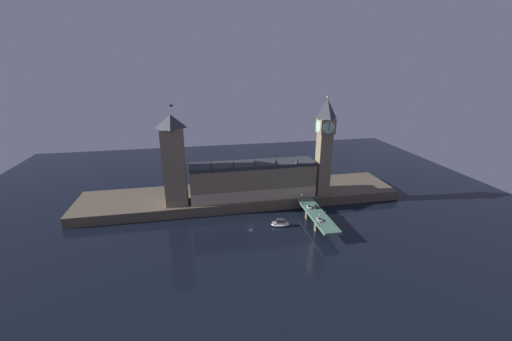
{
  "coord_description": "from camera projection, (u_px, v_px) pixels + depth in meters",
  "views": [
    {
      "loc": [
        -28.8,
        -164.37,
        92.89
      ],
      "look_at": [
        7.01,
        20.0,
        28.32
      ],
      "focal_mm": 22.0,
      "sensor_mm": 36.0,
      "label": 1
    }
  ],
  "objects": [
    {
      "name": "pedestrian_near_rail",
      "position": [
        318.0,
        222.0,
        176.48
      ],
      "size": [
        0.38,
        0.38,
        1.65
      ],
      "color": "black",
      "rests_on": "bridge"
    },
    {
      "name": "parliament_hall",
      "position": [
        253.0,
        180.0,
        210.6
      ],
      "size": [
        82.96,
        18.4,
        28.75
      ],
      "color": "#7F7056",
      "rests_on": "embankment"
    },
    {
      "name": "street_lamp_near",
      "position": [
        320.0,
        219.0,
        172.16
      ],
      "size": [
        1.34,
        0.6,
        7.28
      ],
      "color": "#2D3333",
      "rests_on": "bridge"
    },
    {
      "name": "street_lamp_far",
      "position": [
        302.0,
        198.0,
        199.57
      ],
      "size": [
        1.34,
        0.6,
        6.89
      ],
      "color": "#2D3333",
      "rests_on": "bridge"
    },
    {
      "name": "clock_tower",
      "position": [
        324.0,
        144.0,
        208.13
      ],
      "size": [
        10.5,
        10.61,
        66.57
      ],
      "color": "#7F7056",
      "rests_on": "embankment"
    },
    {
      "name": "car_northbound_lead",
      "position": [
        309.0,
        207.0,
        195.34
      ],
      "size": [
        2.06,
        4.43,
        1.36
      ],
      "color": "white",
      "rests_on": "bridge"
    },
    {
      "name": "bridge",
      "position": [
        317.0,
        216.0,
        188.79
      ],
      "size": [
        10.07,
        46.0,
        7.17
      ],
      "color": "#4C7560",
      "rests_on": "ground_plane"
    },
    {
      "name": "victoria_tower",
      "position": [
        174.0,
        160.0,
        194.85
      ],
      "size": [
        13.75,
        13.75,
        63.5
      ],
      "color": "#7F7056",
      "rests_on": "embankment"
    },
    {
      "name": "pedestrian_far_rail",
      "position": [
        303.0,
        203.0,
        200.19
      ],
      "size": [
        0.38,
        0.38,
        1.71
      ],
      "color": "black",
      "rests_on": "bridge"
    },
    {
      "name": "car_southbound_trail",
      "position": [
        316.0,
        207.0,
        195.46
      ],
      "size": [
        2.01,
        4.04,
        1.45
      ],
      "color": "black",
      "rests_on": "bridge"
    },
    {
      "name": "car_northbound_trail",
      "position": [
        319.0,
        220.0,
        179.57
      ],
      "size": [
        2.11,
        4.43,
        1.44
      ],
      "color": "silver",
      "rests_on": "bridge"
    },
    {
      "name": "ground_plane",
      "position": [
        251.0,
        226.0,
        187.98
      ],
      "size": [
        400.0,
        400.0,
        0.0
      ],
      "primitive_type": "plane",
      "color": "black"
    },
    {
      "name": "boat_upstream",
      "position": [
        280.0,
        224.0,
        187.62
      ],
      "size": [
        11.46,
        6.21,
        4.75
      ],
      "color": "white",
      "rests_on": "ground_plane"
    },
    {
      "name": "embankment",
      "position": [
        241.0,
        196.0,
        223.12
      ],
      "size": [
        220.0,
        42.0,
        6.57
      ],
      "color": "brown",
      "rests_on": "ground_plane"
    },
    {
      "name": "pedestrian_mid_walk",
      "position": [
        325.0,
        213.0,
        187.31
      ],
      "size": [
        0.38,
        0.38,
        1.66
      ],
      "color": "black",
      "rests_on": "bridge"
    }
  ]
}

